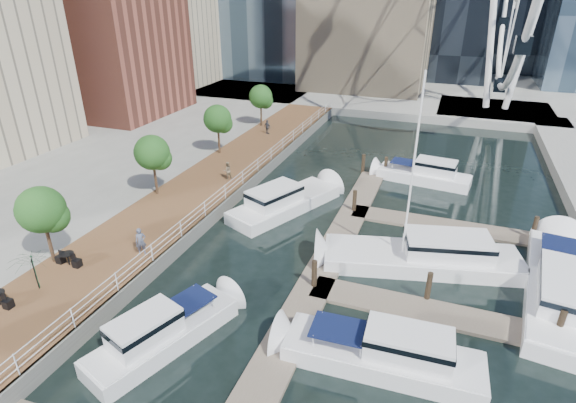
{
  "coord_description": "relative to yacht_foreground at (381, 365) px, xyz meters",
  "views": [
    {
      "loc": [
        8.77,
        -11.8,
        15.19
      ],
      "look_at": [
        -0.09,
        12.18,
        3.0
      ],
      "focal_mm": 28.0,
      "sensor_mm": 36.0,
      "label": 1
    }
  ],
  "objects": [
    {
      "name": "seawall",
      "position": [
        -13.49,
        11.4,
        0.5
      ],
      "size": [
        0.25,
        60.0,
        1.0
      ],
      "primitive_type": "cube",
      "color": "#595954",
      "rests_on": "ground"
    },
    {
      "name": "pier",
      "position": [
        6.51,
        48.4,
        0.5
      ],
      "size": [
        14.0,
        12.0,
        1.0
      ],
      "primitive_type": "cube",
      "color": "gray",
      "rests_on": "ground"
    },
    {
      "name": "pedestrian_far",
      "position": [
        -16.98,
        27.66,
        1.76
      ],
      "size": [
        0.97,
        0.68,
        1.53
      ],
      "primitive_type": "imported",
      "rotation": [
        0.0,
        0.0,
        2.76
      ],
      "color": "#363A44",
      "rests_on": "boardwalk"
    },
    {
      "name": "floating_docks",
      "position": [
        0.48,
        6.38,
        0.49
      ],
      "size": [
        16.0,
        34.0,
        2.6
      ],
      "color": "#6D6051",
      "rests_on": "ground"
    },
    {
      "name": "pedestrian_mid",
      "position": [
        -15.19,
        14.89,
        1.73
      ],
      "size": [
        0.89,
        0.9,
        1.47
      ],
      "primitive_type": "imported",
      "rotation": [
        0.0,
        0.0,
        -2.28
      ],
      "color": "#87755D",
      "rests_on": "boardwalk"
    },
    {
      "name": "land_far",
      "position": [
        -7.49,
        98.4,
        0.5
      ],
      "size": [
        200.0,
        114.0,
        1.0
      ],
      "primitive_type": "cube",
      "color": "gray",
      "rests_on": "ground"
    },
    {
      "name": "boardwalk",
      "position": [
        -16.49,
        11.4,
        0.5
      ],
      "size": [
        6.0,
        60.0,
        1.0
      ],
      "primitive_type": "cube",
      "color": "brown",
      "rests_on": "ground"
    },
    {
      "name": "ground",
      "position": [
        -7.49,
        -3.6,
        0.0
      ],
      "size": [
        520.0,
        520.0,
        0.0
      ],
      "primitive_type": "plane",
      "color": "black",
      "rests_on": "ground"
    },
    {
      "name": "yacht_foreground",
      "position": [
        0.0,
        0.0,
        0.0
      ],
      "size": [
        9.59,
        2.93,
        2.15
      ],
      "primitive_type": null,
      "rotation": [
        0.0,
        0.0,
        1.61
      ],
      "color": "white",
      "rests_on": "ground"
    },
    {
      "name": "moored_yachts",
      "position": [
        0.51,
        7.94,
        0.0
      ],
      "size": [
        23.67,
        34.43,
        11.5
      ],
      "color": "white",
      "rests_on": "ground"
    },
    {
      "name": "railing",
      "position": [
        -13.59,
        11.4,
        1.52
      ],
      "size": [
        0.1,
        60.0,
        1.05
      ],
      "primitive_type": null,
      "color": "white",
      "rests_on": "boardwalk"
    },
    {
      "name": "street_trees",
      "position": [
        -18.89,
        10.4,
        4.29
      ],
      "size": [
        2.6,
        42.6,
        4.6
      ],
      "color": "#3F2B1C",
      "rests_on": "ground"
    },
    {
      "name": "midrise_condos",
      "position": [
        -41.05,
        23.22,
        13.42
      ],
      "size": [
        19.0,
        67.0,
        28.0
      ],
      "color": "#BCAD8E",
      "rests_on": "ground"
    },
    {
      "name": "pedestrian_near",
      "position": [
        -14.61,
        2.83,
        1.83
      ],
      "size": [
        0.72,
        0.7,
        1.67
      ],
      "primitive_type": "imported",
      "rotation": [
        0.0,
        0.0,
        0.7
      ],
      "color": "#4B5064",
      "rests_on": "boardwalk"
    }
  ]
}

